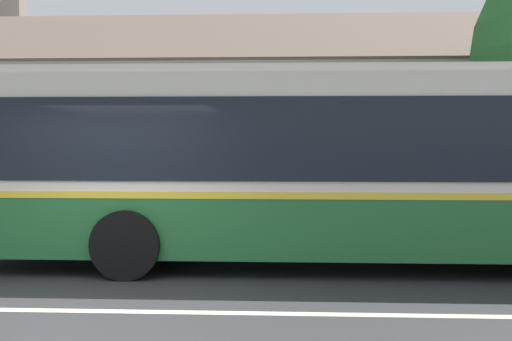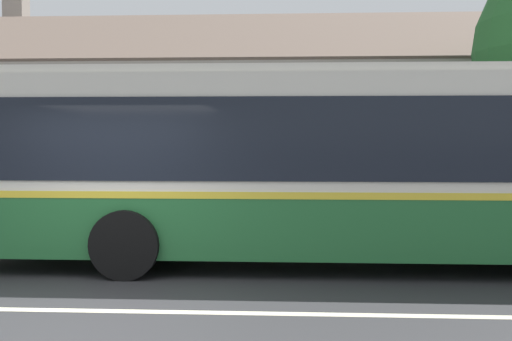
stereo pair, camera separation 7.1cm
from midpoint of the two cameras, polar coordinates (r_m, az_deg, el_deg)
ground_plane at (r=7.98m, az=-15.52°, el=-11.92°), size 300.00×300.00×0.00m
sidewalk_far at (r=13.67m, az=-7.36°, el=-5.23°), size 60.00×3.00×0.15m
lane_divider_stripe at (r=7.98m, az=-15.52°, el=-11.90°), size 60.00×0.16×0.01m
community_building at (r=21.26m, az=-4.21°, el=3.22°), size 25.51×10.26×7.04m
transit_bus at (r=10.25m, az=9.14°, el=0.85°), size 12.37×2.81×3.07m
bench_down_street at (r=13.90m, az=-14.37°, el=-3.14°), size 1.58×0.51×0.94m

